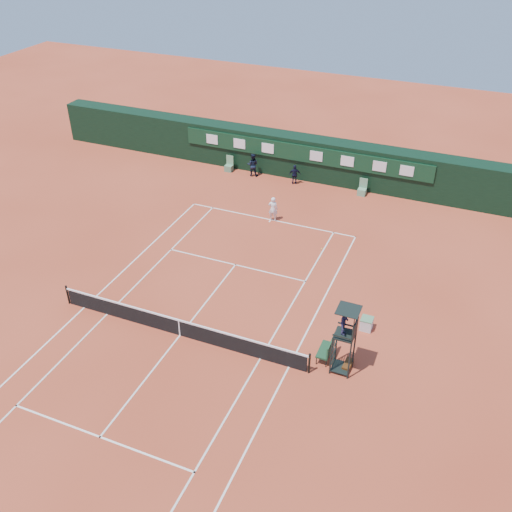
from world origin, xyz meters
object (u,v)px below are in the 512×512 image
(player_bench, at_px, (328,348))
(player, at_px, (273,209))
(cooler, at_px, (367,324))
(tennis_net, at_px, (179,327))
(umpire_chair, at_px, (345,327))

(player_bench, bearing_deg, player, 122.20)
(player_bench, xyz_separation_m, player, (-6.74, 10.71, 0.22))
(cooler, bearing_deg, player_bench, -113.59)
(player, bearing_deg, tennis_net, 83.53)
(player_bench, xyz_separation_m, cooler, (1.16, 2.66, -0.27))
(umpire_chair, distance_m, cooler, 3.81)
(tennis_net, height_order, umpire_chair, umpire_chair)
(tennis_net, relative_size, player, 7.89)
(umpire_chair, relative_size, player_bench, 2.85)
(tennis_net, xyz_separation_m, umpire_chair, (7.64, 0.71, 1.95))
(umpire_chair, xyz_separation_m, player, (-7.51, 11.18, -1.64))
(tennis_net, relative_size, cooler, 20.00)
(player_bench, bearing_deg, umpire_chair, -31.40)
(player, bearing_deg, umpire_chair, 118.07)
(player_bench, bearing_deg, tennis_net, -170.31)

